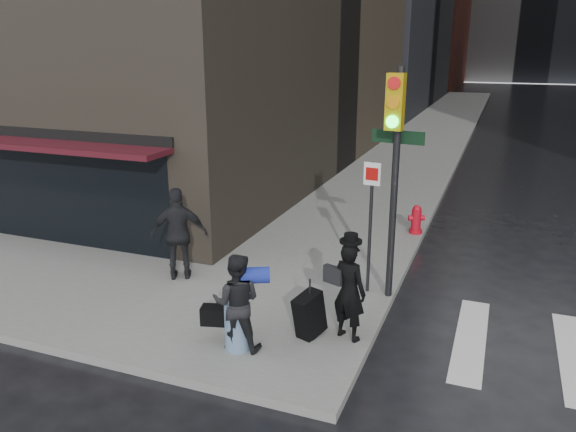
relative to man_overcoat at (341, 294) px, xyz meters
name	(u,v)px	position (x,y,z in m)	size (l,w,h in m)	color
ground	(259,329)	(-1.47, 0.02, -0.92)	(140.00, 140.00, 0.00)	black
sidewalk_left	(440,126)	(-1.47, 27.02, -0.85)	(4.00, 50.00, 0.15)	slate
storefront	(23,174)	(-8.47, 1.92, 0.90)	(8.40, 1.11, 2.83)	black
man_overcoat	(341,294)	(0.00, 0.00, 0.00)	(1.20, 0.84, 1.85)	black
man_jeans	(236,302)	(-1.43, -0.92, 0.03)	(1.17, 0.79, 1.60)	black
man_greycoat	(179,234)	(-3.76, 1.20, 0.19)	(1.21, 0.95, 1.92)	black
traffic_light	(393,155)	(0.38, 1.81, 2.00)	(1.07, 0.53, 4.29)	black
fire_hydrant	(416,221)	(0.33, 5.86, -0.44)	(0.43, 0.33, 0.75)	#B40B1B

